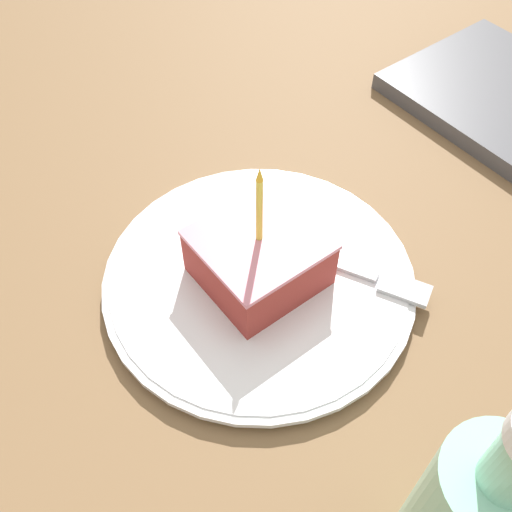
{
  "coord_description": "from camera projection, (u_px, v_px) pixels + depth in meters",
  "views": [
    {
      "loc": [
        -0.26,
        0.2,
        0.45
      ],
      "look_at": [
        0.0,
        0.0,
        0.04
      ],
      "focal_mm": 42.0,
      "sensor_mm": 36.0,
      "label": 1
    }
  ],
  "objects": [
    {
      "name": "fork",
      "position": [
        338.0,
        265.0,
        0.55
      ],
      "size": [
        0.19,
        0.11,
        0.0
      ],
      "color": "#B2B2B7",
      "rests_on": "plate"
    },
    {
      "name": "cake_slice",
      "position": [
        261.0,
        261.0,
        0.52
      ],
      "size": [
        0.1,
        0.1,
        0.13
      ],
      "color": "#99332D",
      "rests_on": "plate"
    },
    {
      "name": "ground_plane",
      "position": [
        259.0,
        297.0,
        0.57
      ],
      "size": [
        2.4,
        2.4,
        0.04
      ],
      "color": "brown",
      "rests_on": "ground"
    },
    {
      "name": "plate",
      "position": [
        256.0,
        278.0,
        0.55
      ],
      "size": [
        0.28,
        0.28,
        0.01
      ],
      "color": "silver",
      "rests_on": "ground_plane"
    }
  ]
}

